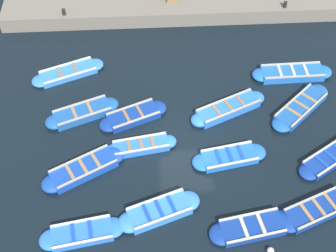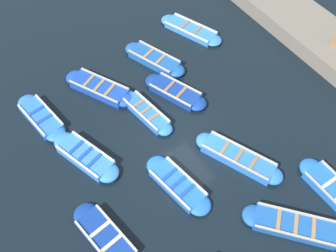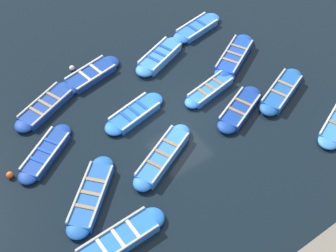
# 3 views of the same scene
# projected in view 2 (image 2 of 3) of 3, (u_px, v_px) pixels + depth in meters

# --- Properties ---
(ground_plane) EXTENTS (120.00, 120.00, 0.00)m
(ground_plane) POSITION_uv_depth(u_px,v_px,m) (180.00, 143.00, 16.78)
(ground_plane) COLOR black
(boat_inner_gap) EXTENTS (2.08, 3.58, 0.46)m
(boat_inner_gap) POSITION_uv_depth(u_px,v_px,m) (154.00, 59.00, 19.50)
(boat_inner_gap) COLOR #1E59AD
(boat_inner_gap) RESTS_ON ground
(boat_stern_in) EXTENTS (2.07, 3.38, 0.41)m
(boat_stern_in) POSITION_uv_depth(u_px,v_px,m) (175.00, 92.00, 18.26)
(boat_stern_in) COLOR navy
(boat_stern_in) RESTS_ON ground
(boat_centre) EXTENTS (2.36, 3.89, 0.47)m
(boat_centre) POSITION_uv_depth(u_px,v_px,m) (238.00, 158.00, 16.09)
(boat_centre) COLOR blue
(boat_centre) RESTS_ON ground
(boat_tucked) EXTENTS (1.52, 3.51, 0.38)m
(boat_tucked) POSITION_uv_depth(u_px,v_px,m) (106.00, 238.00, 14.13)
(boat_tucked) COLOR navy
(boat_tucked) RESTS_ON ground
(boat_outer_left) EXTENTS (1.22, 3.24, 0.39)m
(boat_outer_left) POSITION_uv_depth(u_px,v_px,m) (146.00, 113.00, 17.54)
(boat_outer_left) COLOR blue
(boat_outer_left) RESTS_ON ground
(boat_drifting) EXTENTS (2.56, 3.70, 0.45)m
(boat_drifting) POSITION_uv_depth(u_px,v_px,m) (100.00, 88.00, 18.37)
(boat_drifting) COLOR #1947B7
(boat_drifting) RESTS_ON ground
(boat_bow_out) EXTENTS (1.49, 3.39, 0.37)m
(boat_bow_out) POSITION_uv_depth(u_px,v_px,m) (178.00, 185.00, 15.41)
(boat_bow_out) COLOR blue
(boat_bow_out) RESTS_ON ground
(boat_near_quay) EXTENTS (3.29, 3.50, 0.40)m
(boat_near_quay) POSITION_uv_depth(u_px,v_px,m) (295.00, 226.00, 14.39)
(boat_near_quay) COLOR #1E59AD
(boat_near_quay) RESTS_ON ground
(boat_end_of_row) EXTENTS (2.01, 3.51, 0.45)m
(boat_end_of_row) POSITION_uv_depth(u_px,v_px,m) (86.00, 157.00, 16.13)
(boat_end_of_row) COLOR #3884E0
(boat_end_of_row) RESTS_ON ground
(boat_broadside) EXTENTS (1.41, 3.33, 0.37)m
(boat_broadside) POSITION_uv_depth(u_px,v_px,m) (41.00, 117.00, 17.40)
(boat_broadside) COLOR blue
(boat_broadside) RESTS_ON ground
(boat_outer_right) EXTENTS (2.20, 3.76, 0.36)m
(boat_outer_right) POSITION_uv_depth(u_px,v_px,m) (191.00, 30.00, 20.89)
(boat_outer_right) COLOR #3884E0
(boat_outer_right) RESTS_ON ground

